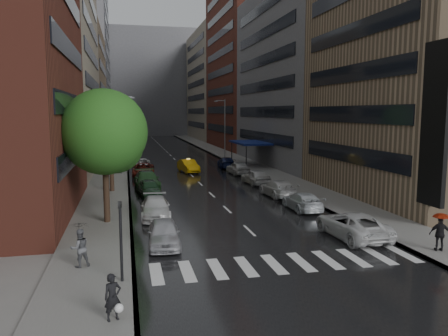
{
  "coord_description": "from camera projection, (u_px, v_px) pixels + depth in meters",
  "views": [
    {
      "loc": [
        -7.29,
        -21.15,
        7.28
      ],
      "look_at": [
        0.0,
        11.1,
        3.0
      ],
      "focal_mm": 35.0,
      "sensor_mm": 36.0,
      "label": 1
    }
  ],
  "objects": [
    {
      "name": "sidewalk_left",
      "position": [
        115.0,
        157.0,
        69.38
      ],
      "size": [
        4.0,
        140.0,
        0.15
      ],
      "primitive_type": "cube",
      "color": "gray",
      "rests_on": "ground"
    },
    {
      "name": "tree_near",
      "position": [
        104.0,
        132.0,
        27.74
      ],
      "size": [
        5.49,
        5.49,
        8.74
      ],
      "color": "#382619",
      "rests_on": "ground"
    },
    {
      "name": "tree_far",
      "position": [
        114.0,
        125.0,
        52.94
      ],
      "size": [
        5.22,
        5.22,
        8.32
      ],
      "color": "#382619",
      "rests_on": "ground"
    },
    {
      "name": "sidewalk_right",
      "position": [
        225.0,
        155.0,
        73.32
      ],
      "size": [
        4.0,
        140.0,
        0.15
      ],
      "primitive_type": "cube",
      "color": "gray",
      "rests_on": "ground"
    },
    {
      "name": "buildings_left",
      "position": [
        77.0,
        60.0,
        74.52
      ],
      "size": [
        8.0,
        108.0,
        38.0
      ],
      "color": "maroon",
      "rests_on": "ground"
    },
    {
      "name": "traffic_light",
      "position": [
        121.0,
        233.0,
        18.24
      ],
      "size": [
        0.18,
        0.15,
        3.45
      ],
      "color": "black",
      "rests_on": "sidewalk_left"
    },
    {
      "name": "awning",
      "position": [
        250.0,
        143.0,
        58.41
      ],
      "size": [
        4.0,
        8.0,
        3.12
      ],
      "color": "navy",
      "rests_on": "sidewalk_right"
    },
    {
      "name": "ped_black_umbrella",
      "position": [
        79.0,
        241.0,
        20.05
      ],
      "size": [
        1.06,
        0.98,
        2.09
      ],
      "color": "#54565A",
      "rests_on": "sidewalk_left"
    },
    {
      "name": "buildings_right",
      "position": [
        249.0,
        69.0,
        79.19
      ],
      "size": [
        8.05,
        109.1,
        36.0
      ],
      "color": "#937A5B",
      "rests_on": "ground"
    },
    {
      "name": "parked_cars_left",
      "position": [
        147.0,
        181.0,
        41.39
      ],
      "size": [
        2.72,
        36.94,
        1.61
      ],
      "color": "#A6A6AC",
      "rests_on": "ground"
    },
    {
      "name": "ped_red_umbrella",
      "position": [
        441.0,
        229.0,
        22.36
      ],
      "size": [
        1.14,
        0.82,
        2.01
      ],
      "color": "black",
      "rests_on": "sidewalk_right"
    },
    {
      "name": "taxi",
      "position": [
        188.0,
        166.0,
        52.66
      ],
      "size": [
        2.32,
        4.85,
        1.53
      ],
      "primitive_type": "imported",
      "rotation": [
        0.0,
        0.0,
        0.15
      ],
      "color": "#F5B10C",
      "rests_on": "ground"
    },
    {
      "name": "road",
      "position": [
        172.0,
        156.0,
        71.36
      ],
      "size": [
        14.0,
        140.0,
        0.01
      ],
      "primitive_type": "cube",
      "color": "black",
      "rests_on": "ground"
    },
    {
      "name": "tree_mid",
      "position": [
        110.0,
        125.0,
        38.84
      ],
      "size": [
        5.63,
        5.63,
        8.97
      ],
      "color": "#382619",
      "rests_on": "ground"
    },
    {
      "name": "ped_bag_walker",
      "position": [
        113.0,
        298.0,
        14.94
      ],
      "size": [
        0.71,
        0.58,
        1.65
      ],
      "color": "black",
      "rests_on": "sidewalk_left"
    },
    {
      "name": "ground",
      "position": [
        270.0,
        251.0,
        22.99
      ],
      "size": [
        220.0,
        220.0,
        0.0
      ],
      "primitive_type": "plane",
      "color": "gray",
      "rests_on": "ground"
    },
    {
      "name": "building_far",
      "position": [
        148.0,
        83.0,
        135.08
      ],
      "size": [
        40.0,
        14.0,
        32.0
      ],
      "primitive_type": "cube",
      "color": "slate",
      "rests_on": "ground"
    },
    {
      "name": "street_lamp_left",
      "position": [
        121.0,
        133.0,
        49.7
      ],
      "size": [
        1.74,
        0.22,
        9.0
      ],
      "color": "gray",
      "rests_on": "sidewalk_left"
    },
    {
      "name": "street_lamp_right",
      "position": [
        224.0,
        127.0,
        67.58
      ],
      "size": [
        1.74,
        0.22,
        9.0
      ],
      "color": "gray",
      "rests_on": "sidewalk_right"
    },
    {
      "name": "parked_cars_right",
      "position": [
        269.0,
        184.0,
        39.83
      ],
      "size": [
        2.72,
        37.63,
        1.54
      ],
      "color": "silver",
      "rests_on": "ground"
    },
    {
      "name": "crosswalk",
      "position": [
        288.0,
        263.0,
        21.1
      ],
      "size": [
        13.15,
        2.8,
        0.01
      ],
      "color": "silver",
      "rests_on": "ground"
    }
  ]
}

